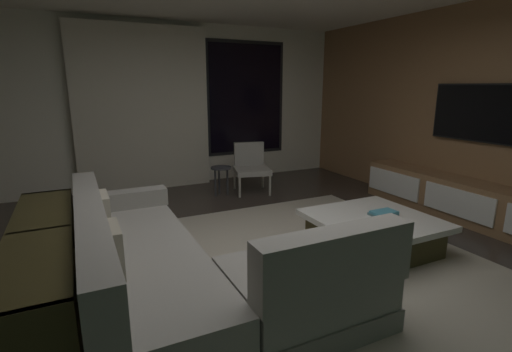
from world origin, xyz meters
The scene contains 12 objects.
floor centered at (0.00, 0.00, 0.00)m, with size 9.20×9.20×0.00m, color #332B26.
back_wall_with_window centered at (-0.06, 3.62, 1.34)m, with size 6.60×0.30×2.70m.
media_wall centered at (3.06, 0.00, 1.35)m, with size 0.12×7.80×2.70m.
area_rug centered at (0.35, -0.10, 0.01)m, with size 3.20×3.80×0.01m, color #ADA391.
sectional_couch centered at (-0.95, -0.13, 0.29)m, with size 1.98×2.50×0.82m.
coffee_table centered at (1.10, -0.01, 0.19)m, with size 1.16×1.16×0.36m.
book_stack_on_coffee_table centered at (1.23, -0.01, 0.39)m, with size 0.26×0.19×0.05m.
accent_chair_near_window centered at (0.93, 2.61, 0.43)m, with size 0.66×0.67×0.78m.
side_stool centered at (0.40, 2.56, 0.37)m, with size 0.32×0.32×0.46m.
media_console centered at (2.77, 0.05, 0.25)m, with size 0.46×3.10×0.52m.
mounted_tv centered at (2.95, 0.25, 1.35)m, with size 0.05×1.23×0.71m.
console_table_behind_couch centered at (-1.86, 0.00, 0.41)m, with size 0.40×2.10×0.74m.
Camera 1 is at (-1.58, -2.75, 1.68)m, focal length 26.30 mm.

